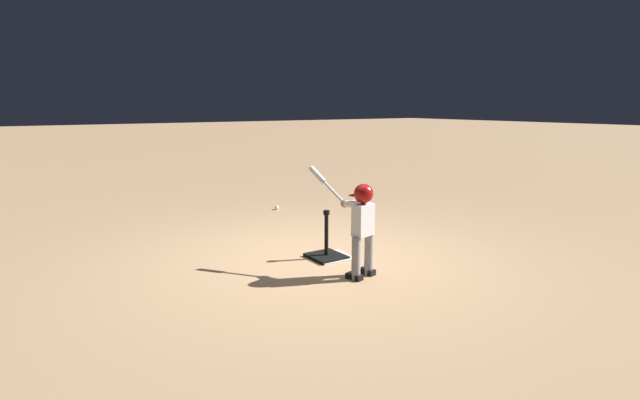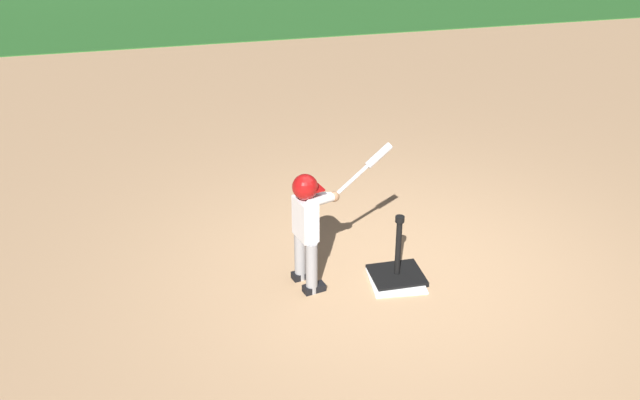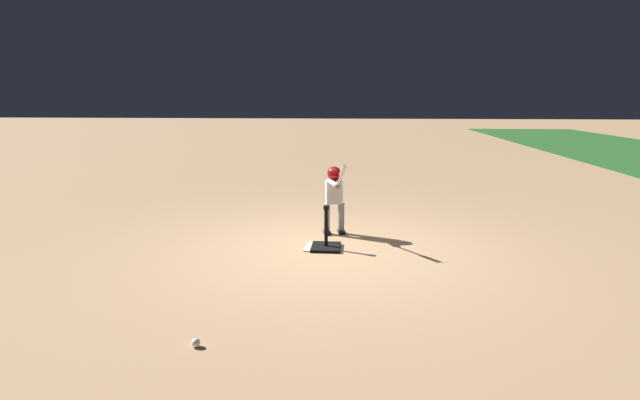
% 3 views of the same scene
% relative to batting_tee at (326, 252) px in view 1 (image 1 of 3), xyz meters
% --- Properties ---
extents(ground_plane, '(90.00, 90.00, 0.00)m').
position_rel_batting_tee_xyz_m(ground_plane, '(0.06, 0.07, -0.08)').
color(ground_plane, tan).
extents(home_plate, '(0.48, 0.48, 0.02)m').
position_rel_batting_tee_xyz_m(home_plate, '(-0.02, -0.06, -0.07)').
color(home_plate, white).
rests_on(home_plate, ground_plane).
extents(batting_tee, '(0.44, 0.39, 0.59)m').
position_rel_batting_tee_xyz_m(batting_tee, '(0.00, 0.00, 0.00)').
color(batting_tee, black).
rests_on(batting_tee, ground_plane).
extents(batter_child, '(0.87, 0.38, 1.15)m').
position_rel_batting_tee_xyz_m(batter_child, '(-0.73, 0.07, 0.57)').
color(batter_child, gray).
rests_on(batter_child, ground_plane).
extents(baseball, '(0.07, 0.07, 0.07)m').
position_rel_batting_tee_xyz_m(baseball, '(2.81, -0.87, -0.04)').
color(baseball, white).
rests_on(baseball, ground_plane).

